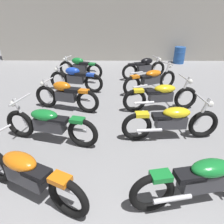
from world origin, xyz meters
TOP-DOWN VIEW (x-y plane):
  - back_wall at (0.00, 11.91)m, footprint 12.59×0.24m
  - motorcycle_left_row_1 at (-1.26, 2.34)m, footprint 1.99×1.11m
  - motorcycle_left_row_2 at (-1.34, 3.83)m, footprint 2.13×0.80m
  - motorcycle_left_row_3 at (-1.32, 5.45)m, footprint 1.93×0.69m
  - motorcycle_left_row_4 at (-1.30, 7.00)m, footprint 1.95×0.62m
  - motorcycle_left_row_5 at (-1.38, 8.55)m, footprint 1.91×0.74m
  - motorcycle_right_row_1 at (1.33, 2.24)m, footprint 2.15×0.76m
  - motorcycle_right_row_2 at (1.30, 3.98)m, footprint 2.17×0.68m
  - motorcycle_right_row_3 at (1.38, 5.45)m, footprint 2.17×0.68m
  - motorcycle_right_row_4 at (1.32, 6.95)m, footprint 1.99×1.12m
  - motorcycle_right_row_5 at (1.30, 8.51)m, footprint 1.88×0.81m
  - oil_drum at (3.51, 11.23)m, footprint 0.59×0.59m

SIDE VIEW (x-z plane):
  - oil_drum at x=3.51m, z-range 0.00..0.85m
  - motorcycle_left_row_1 at x=-1.26m, z-range -0.04..0.94m
  - motorcycle_left_row_2 at x=-1.34m, z-range -0.04..0.94m
  - motorcycle_right_row_1 at x=1.33m, z-range -0.04..0.94m
  - motorcycle_right_row_2 at x=1.30m, z-range -0.04..0.94m
  - motorcycle_right_row_3 at x=1.38m, z-range -0.04..0.94m
  - motorcycle_right_row_4 at x=1.32m, z-range -0.04..0.94m
  - motorcycle_left_row_3 at x=-1.32m, z-range 0.02..0.90m
  - motorcycle_left_row_4 at x=-1.30m, z-range 0.02..0.90m
  - motorcycle_left_row_5 at x=-1.38m, z-range 0.02..0.90m
  - motorcycle_right_row_5 at x=1.30m, z-range 0.02..0.90m
  - back_wall at x=0.00m, z-range 0.00..3.60m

